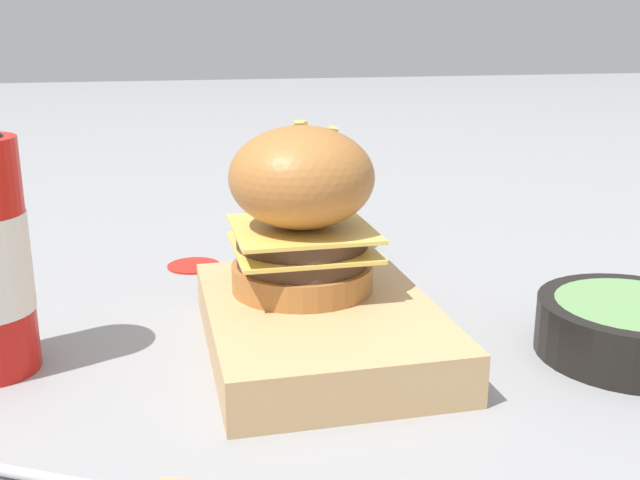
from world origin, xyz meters
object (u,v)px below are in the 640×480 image
(serving_board, at_px, (320,326))
(side_bowl, at_px, (631,327))
(burger, at_px, (306,208))
(fries_basket, at_px, (307,213))

(serving_board, height_order, side_bowl, side_bowl)
(serving_board, relative_size, burger, 1.80)
(serving_board, distance_m, burger, 0.09)
(serving_board, relative_size, side_bowl, 1.69)
(burger, height_order, fries_basket, burger)
(serving_board, relative_size, fries_basket, 1.64)
(serving_board, bearing_deg, side_bowl, -105.70)
(burger, relative_size, side_bowl, 0.93)
(serving_board, xyz_separation_m, fries_basket, (0.27, -0.05, 0.02))
(serving_board, height_order, fries_basket, fries_basket)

